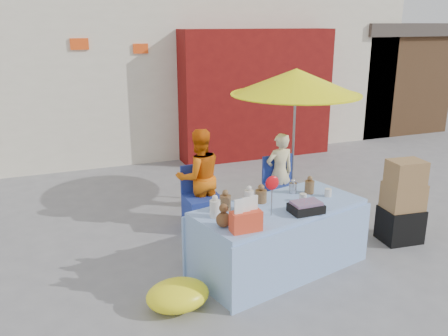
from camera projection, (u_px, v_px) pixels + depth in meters
name	position (u px, v px, depth m)	size (l,w,h in m)	color
ground	(240.00, 263.00, 5.59)	(80.00, 80.00, 0.00)	slate
backdrop	(137.00, 6.00, 11.53)	(14.00, 8.00, 7.80)	silver
market_table	(278.00, 236.00, 5.38)	(2.16, 1.37, 1.21)	#8AB1DE
chair_left	(203.00, 209.00, 6.52)	(0.49, 0.48, 0.85)	navy
chair_right	(283.00, 197.00, 6.96)	(0.49, 0.48, 0.85)	navy
vendor_orange	(199.00, 177.00, 6.52)	(0.66, 0.52, 1.36)	orange
vendor_beige	(279.00, 173.00, 6.98)	(0.44, 0.29, 1.20)	beige
umbrella	(296.00, 82.00, 6.84)	(1.90, 1.90, 2.09)	gray
box_stack	(402.00, 204.00, 6.03)	(0.53, 0.45, 1.09)	black
tarp_bundle	(178.00, 295.00, 4.68)	(0.63, 0.51, 0.29)	#FEF71A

